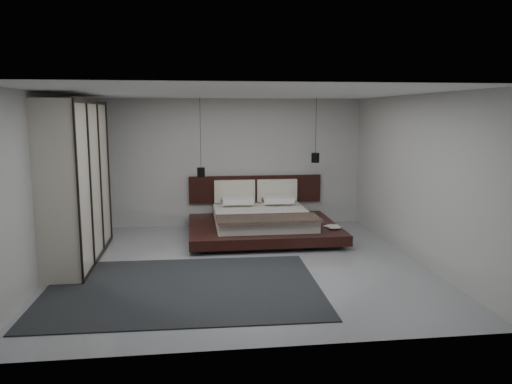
{
  "coord_description": "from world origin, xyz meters",
  "views": [
    {
      "loc": [
        -0.75,
        -7.96,
        2.5
      ],
      "look_at": [
        0.42,
        1.2,
        1.02
      ],
      "focal_mm": 35.0,
      "sensor_mm": 36.0,
      "label": 1
    }
  ],
  "objects": [
    {
      "name": "wall_front",
      "position": [
        0.0,
        -3.0,
        1.4
      ],
      "size": [
        6.0,
        0.0,
        6.0
      ],
      "primitive_type": "plane",
      "rotation": [
        -1.57,
        0.0,
        0.0
      ],
      "color": "#AEAEAB",
      "rests_on": "floor"
    },
    {
      "name": "rug",
      "position": [
        -0.92,
        -1.04,
        0.01
      ],
      "size": [
        3.96,
        2.88,
        0.02
      ],
      "primitive_type": "cube",
      "rotation": [
        0.0,
        0.0,
        -0.02
      ],
      "color": "black",
      "rests_on": "floor"
    },
    {
      "name": "book_upper",
      "position": [
        1.83,
        1.19,
        0.31
      ],
      "size": [
        0.24,
        0.31,
        0.02
      ],
      "primitive_type": "imported",
      "rotation": [
        0.0,
        0.0,
        -0.1
      ],
      "color": "#99724C",
      "rests_on": "book_lower"
    },
    {
      "name": "pendant_left",
      "position": [
        -0.58,
        2.38,
        1.28
      ],
      "size": [
        0.16,
        0.16,
        1.63
      ],
      "color": "black",
      "rests_on": "ceiling"
    },
    {
      "name": "wardrobe",
      "position": [
        -2.7,
        0.66,
        1.35
      ],
      "size": [
        0.65,
        2.75,
        2.7
      ],
      "color": "beige",
      "rests_on": "floor"
    },
    {
      "name": "wall_left",
      "position": [
        -3.0,
        0.0,
        1.4
      ],
      "size": [
        0.0,
        6.0,
        6.0
      ],
      "primitive_type": "plane",
      "rotation": [
        1.57,
        0.0,
        1.57
      ],
      "color": "#AEAEAB",
      "rests_on": "floor"
    },
    {
      "name": "book_lower",
      "position": [
        1.85,
        1.22,
        0.29
      ],
      "size": [
        0.33,
        0.36,
        0.03
      ],
      "primitive_type": "imported",
      "rotation": [
        0.0,
        0.0,
        0.55
      ],
      "color": "#99724C",
      "rests_on": "bed"
    },
    {
      "name": "wall_back",
      "position": [
        0.0,
        3.0,
        1.4
      ],
      "size": [
        6.0,
        0.0,
        6.0
      ],
      "primitive_type": "plane",
      "rotation": [
        1.57,
        0.0,
        0.0
      ],
      "color": "#AEAEAB",
      "rests_on": "floor"
    },
    {
      "name": "wall_right",
      "position": [
        3.0,
        0.0,
        1.4
      ],
      "size": [
        0.0,
        6.0,
        6.0
      ],
      "primitive_type": "plane",
      "rotation": [
        1.57,
        0.0,
        -1.57
      ],
      "color": "#AEAEAB",
      "rests_on": "floor"
    },
    {
      "name": "bed",
      "position": [
        0.64,
        1.9,
        0.3
      ],
      "size": [
        2.96,
        2.46,
        1.11
      ],
      "color": "black",
      "rests_on": "floor"
    },
    {
      "name": "floor",
      "position": [
        0.0,
        0.0,
        0.0
      ],
      "size": [
        6.0,
        6.0,
        0.0
      ],
      "primitive_type": "plane",
      "color": "gray",
      "rests_on": "ground"
    },
    {
      "name": "ceiling",
      "position": [
        0.0,
        0.0,
        2.8
      ],
      "size": [
        6.0,
        6.0,
        0.0
      ],
      "primitive_type": "plane",
      "rotation": [
        3.14,
        0.0,
        0.0
      ],
      "color": "white",
      "rests_on": "wall_back"
    },
    {
      "name": "pendant_right",
      "position": [
        1.85,
        2.38,
        1.55
      ],
      "size": [
        0.17,
        0.17,
        1.36
      ],
      "color": "black",
      "rests_on": "ceiling"
    },
    {
      "name": "lattice_screen",
      "position": [
        -2.95,
        2.45,
        1.3
      ],
      "size": [
        0.05,
        0.9,
        2.6
      ],
      "primitive_type": "cube",
      "color": "black",
      "rests_on": "floor"
    }
  ]
}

